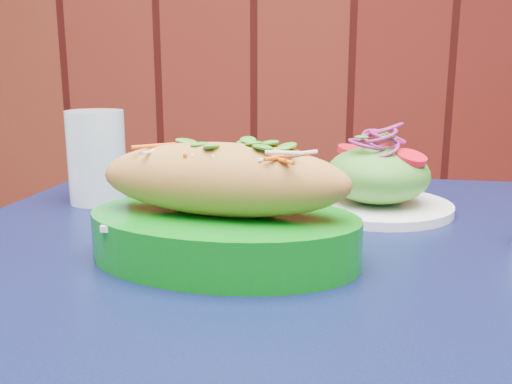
{
  "coord_description": "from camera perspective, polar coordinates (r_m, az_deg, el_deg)",
  "views": [
    {
      "loc": [
        -0.23,
        0.61,
        0.95
      ],
      "look_at": [
        -0.27,
        1.21,
        0.81
      ],
      "focal_mm": 40.0,
      "sensor_mm": 36.0,
      "label": 1
    }
  ],
  "objects": [
    {
      "name": "salad_plate",
      "position": [
        0.78,
        12.03,
        1.13
      ],
      "size": [
        0.2,
        0.2,
        0.12
      ],
      "rotation": [
        0.0,
        0.0,
        -0.0
      ],
      "color": "white",
      "rests_on": "cafe_table"
    },
    {
      "name": "banh_mi_basket",
      "position": [
        0.57,
        -3.33,
        -1.95
      ],
      "size": [
        0.31,
        0.23,
        0.13
      ],
      "rotation": [
        0.0,
        0.0,
        -0.2
      ],
      "color": "#087511",
      "rests_on": "cafe_table"
    },
    {
      "name": "water_glass",
      "position": [
        0.84,
        -15.64,
        3.39
      ],
      "size": [
        0.08,
        0.08,
        0.13
      ],
      "primitive_type": "cylinder",
      "color": "silver",
      "rests_on": "cafe_table"
    },
    {
      "name": "cafe_table",
      "position": [
        0.67,
        2.19,
        -12.19
      ],
      "size": [
        0.88,
        0.88,
        0.75
      ],
      "rotation": [
        0.0,
        0.0,
        -0.11
      ],
      "color": "black",
      "rests_on": "ground"
    }
  ]
}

